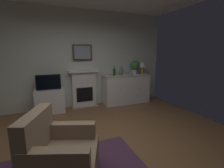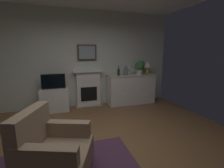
{
  "view_description": "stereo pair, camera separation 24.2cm",
  "coord_description": "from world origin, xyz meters",
  "px_view_note": "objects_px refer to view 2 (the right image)",
  "views": [
    {
      "loc": [
        -0.84,
        -2.26,
        1.62
      ],
      "look_at": [
        0.34,
        0.64,
        1.0
      ],
      "focal_mm": 25.75,
      "sensor_mm": 36.0,
      "label": 1
    },
    {
      "loc": [
        -0.61,
        -2.35,
        1.62
      ],
      "look_at": [
        0.34,
        0.64,
        1.0
      ],
      "focal_mm": 25.75,
      "sensor_mm": 36.0,
      "label": 2
    }
  ],
  "objects_px": {
    "framed_picture": "(87,52)",
    "sideboard_cabinet": "(131,89)",
    "tv_cabinet": "(55,100)",
    "potted_plant_small": "(140,66)",
    "wine_glass_center": "(133,71)",
    "wine_glass_right": "(136,71)",
    "wine_bottle": "(119,72)",
    "armchair": "(53,151)",
    "table_lamp": "(148,65)",
    "vase_decorative": "(126,71)",
    "tv_set": "(53,81)",
    "fireplace_unit": "(88,88)",
    "wine_glass_left": "(130,71)"
  },
  "relations": [
    {
      "from": "wine_glass_left",
      "to": "vase_decorative",
      "type": "height_order",
      "value": "vase_decorative"
    },
    {
      "from": "table_lamp",
      "to": "wine_glass_center",
      "type": "height_order",
      "value": "table_lamp"
    },
    {
      "from": "wine_glass_center",
      "to": "wine_glass_right",
      "type": "xyz_separation_m",
      "value": [
        0.11,
        0.02,
        0.0
      ]
    },
    {
      "from": "fireplace_unit",
      "to": "armchair",
      "type": "xyz_separation_m",
      "value": [
        -0.92,
        -2.75,
        -0.17
      ]
    },
    {
      "from": "fireplace_unit",
      "to": "tv_set",
      "type": "relative_size",
      "value": 1.77
    },
    {
      "from": "tv_cabinet",
      "to": "potted_plant_small",
      "type": "xyz_separation_m",
      "value": [
        2.62,
        0.03,
        0.86
      ]
    },
    {
      "from": "tv_set",
      "to": "table_lamp",
      "type": "bearing_deg",
      "value": 0.16
    },
    {
      "from": "table_lamp",
      "to": "fireplace_unit",
      "type": "bearing_deg",
      "value": 174.68
    },
    {
      "from": "framed_picture",
      "to": "wine_bottle",
      "type": "xyz_separation_m",
      "value": [
        0.9,
        -0.25,
        -0.58
      ]
    },
    {
      "from": "framed_picture",
      "to": "sideboard_cabinet",
      "type": "bearing_deg",
      "value": -9.42
    },
    {
      "from": "armchair",
      "to": "tv_cabinet",
      "type": "bearing_deg",
      "value": 91.14
    },
    {
      "from": "wine_glass_center",
      "to": "armchair",
      "type": "xyz_separation_m",
      "value": [
        -2.3,
        -2.56,
        -0.67
      ]
    },
    {
      "from": "wine_glass_left",
      "to": "potted_plant_small",
      "type": "distance_m",
      "value": 0.41
    },
    {
      "from": "framed_picture",
      "to": "armchair",
      "type": "distance_m",
      "value": 3.19
    },
    {
      "from": "potted_plant_small",
      "to": "wine_glass_left",
      "type": "bearing_deg",
      "value": -171.49
    },
    {
      "from": "framed_picture",
      "to": "potted_plant_small",
      "type": "relative_size",
      "value": 1.28
    },
    {
      "from": "wine_glass_right",
      "to": "vase_decorative",
      "type": "height_order",
      "value": "vase_decorative"
    },
    {
      "from": "potted_plant_small",
      "to": "framed_picture",
      "type": "bearing_deg",
      "value": 173.86
    },
    {
      "from": "sideboard_cabinet",
      "to": "wine_glass_left",
      "type": "bearing_deg",
      "value": -171.17
    },
    {
      "from": "sideboard_cabinet",
      "to": "potted_plant_small",
      "type": "distance_m",
      "value": 0.78
    },
    {
      "from": "wine_bottle",
      "to": "tv_set",
      "type": "xyz_separation_m",
      "value": [
        -1.87,
        0.02,
        -0.19
      ]
    },
    {
      "from": "table_lamp",
      "to": "wine_glass_center",
      "type": "bearing_deg",
      "value": -178.67
    },
    {
      "from": "fireplace_unit",
      "to": "table_lamp",
      "type": "relative_size",
      "value": 2.75
    },
    {
      "from": "table_lamp",
      "to": "wine_glass_right",
      "type": "relative_size",
      "value": 2.42
    },
    {
      "from": "potted_plant_small",
      "to": "sideboard_cabinet",
      "type": "bearing_deg",
      "value": -171.57
    },
    {
      "from": "wine_glass_center",
      "to": "vase_decorative",
      "type": "bearing_deg",
      "value": -171.68
    },
    {
      "from": "fireplace_unit",
      "to": "framed_picture",
      "type": "relative_size",
      "value": 2.0
    },
    {
      "from": "table_lamp",
      "to": "vase_decorative",
      "type": "distance_m",
      "value": 0.8
    },
    {
      "from": "tv_set",
      "to": "vase_decorative",
      "type": "bearing_deg",
      "value": -1.14
    },
    {
      "from": "vase_decorative",
      "to": "tv_cabinet",
      "type": "bearing_deg",
      "value": 178.22
    },
    {
      "from": "table_lamp",
      "to": "wine_bottle",
      "type": "height_order",
      "value": "table_lamp"
    },
    {
      "from": "wine_glass_right",
      "to": "tv_set",
      "type": "height_order",
      "value": "wine_glass_right"
    },
    {
      "from": "table_lamp",
      "to": "potted_plant_small",
      "type": "distance_m",
      "value": 0.26
    },
    {
      "from": "wine_bottle",
      "to": "wine_glass_center",
      "type": "relative_size",
      "value": 1.76
    },
    {
      "from": "wine_bottle",
      "to": "armchair",
      "type": "height_order",
      "value": "wine_bottle"
    },
    {
      "from": "tv_set",
      "to": "armchair",
      "type": "xyz_separation_m",
      "value": [
        0.05,
        -2.57,
        -0.46
      ]
    },
    {
      "from": "table_lamp",
      "to": "wine_glass_right",
      "type": "height_order",
      "value": "table_lamp"
    },
    {
      "from": "table_lamp",
      "to": "armchair",
      "type": "relative_size",
      "value": 0.39
    },
    {
      "from": "wine_glass_right",
      "to": "wine_glass_center",
      "type": "bearing_deg",
      "value": -168.8
    },
    {
      "from": "wine_glass_right",
      "to": "sideboard_cabinet",
      "type": "bearing_deg",
      "value": -176.25
    },
    {
      "from": "tv_cabinet",
      "to": "framed_picture",
      "type": "bearing_deg",
      "value": 12.01
    },
    {
      "from": "wine_glass_right",
      "to": "tv_set",
      "type": "xyz_separation_m",
      "value": [
        -2.46,
        -0.02,
        -0.2
      ]
    },
    {
      "from": "tv_cabinet",
      "to": "potted_plant_small",
      "type": "bearing_deg",
      "value": 0.66
    },
    {
      "from": "framed_picture",
      "to": "wine_glass_left",
      "type": "distance_m",
      "value": 1.41
    },
    {
      "from": "tv_cabinet",
      "to": "sideboard_cabinet",
      "type": "bearing_deg",
      "value": -0.37
    },
    {
      "from": "framed_picture",
      "to": "tv_set",
      "type": "xyz_separation_m",
      "value": [
        -0.97,
        -0.23,
        -0.77
      ]
    },
    {
      "from": "tv_set",
      "to": "potted_plant_small",
      "type": "xyz_separation_m",
      "value": [
        2.62,
        0.05,
        0.34
      ]
    },
    {
      "from": "wine_glass_right",
      "to": "tv_cabinet",
      "type": "relative_size",
      "value": 0.22
    },
    {
      "from": "wine_bottle",
      "to": "wine_glass_center",
      "type": "xyz_separation_m",
      "value": [
        0.48,
        0.02,
        0.01
      ]
    },
    {
      "from": "sideboard_cabinet",
      "to": "table_lamp",
      "type": "relative_size",
      "value": 3.78
    }
  ]
}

